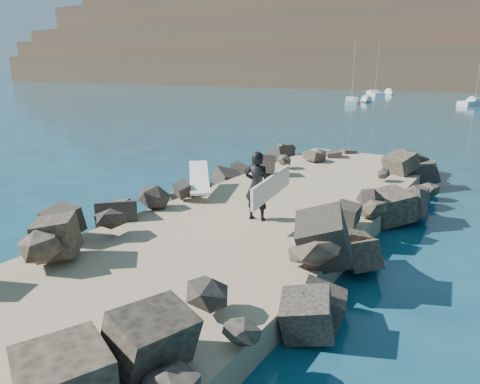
# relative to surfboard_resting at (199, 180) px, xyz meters

# --- Properties ---
(ground) EXTENTS (800.00, 800.00, 0.00)m
(ground) POSITION_rel_surfboard_resting_xyz_m (2.82, -0.80, -1.04)
(ground) COLOR #0F384C
(ground) RESTS_ON ground
(jetty) EXTENTS (6.00, 26.00, 0.60)m
(jetty) POSITION_rel_surfboard_resting_xyz_m (2.82, -2.80, -0.74)
(jetty) COLOR #8C7759
(jetty) RESTS_ON ground
(riprap_left) EXTENTS (2.60, 22.00, 1.00)m
(riprap_left) POSITION_rel_surfboard_resting_xyz_m (-0.08, -2.30, -0.54)
(riprap_left) COLOR #262421
(riprap_left) RESTS_ON ground
(riprap_right) EXTENTS (2.60, 22.00, 1.00)m
(riprap_right) POSITION_rel_surfboard_resting_xyz_m (5.72, -2.30, -0.54)
(riprap_right) COLOR black
(riprap_right) RESTS_ON ground
(surfboard_resting) EXTENTS (2.09, 2.34, 0.08)m
(surfboard_resting) POSITION_rel_surfboard_resting_xyz_m (0.00, 0.00, 0.00)
(surfboard_resting) COLOR white
(surfboard_resting) RESTS_ON riprap_left
(surfer_with_board) EXTENTS (0.98, 2.40, 1.94)m
(surfer_with_board) POSITION_rel_surfboard_resting_xyz_m (3.08, -1.24, 0.53)
(surfer_with_board) COLOR black
(surfer_with_board) RESTS_ON jetty
(sailboat_a) EXTENTS (3.50, 7.22, 8.53)m
(sailboat_a) POSITION_rel_surfboard_resting_xyz_m (-11.48, 49.16, -0.69)
(sailboat_a) COLOR silver
(sailboat_a) RESTS_ON ground
(sailboat_b) EXTENTS (3.74, 6.78, 8.11)m
(sailboat_b) POSITION_rel_surfboard_resting_xyz_m (3.39, 55.61, -0.69)
(sailboat_b) COLOR silver
(sailboat_b) RESTS_ON ground
(sailboat_e) EXTENTS (5.46, 8.10, 9.79)m
(sailboat_e) POSITION_rel_surfboard_resting_xyz_m (-14.66, 71.70, -0.69)
(sailboat_e) COLOR silver
(sailboat_e) RESTS_ON ground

